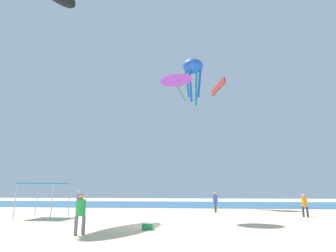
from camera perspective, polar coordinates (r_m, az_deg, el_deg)
The scene contains 11 objects.
ground at distance 17.66m, azimuth -3.56°, elevation -19.16°, with size 110.00×110.00×0.10m, color beige.
ocean_strip at distance 43.28m, azimuth 2.43°, elevation -15.12°, with size 110.00×19.23×0.03m, color #28608C.
canopy_tent at distance 24.14m, azimuth -23.07°, elevation -10.69°, with size 2.82×2.81×2.50m.
person_near_tent at distance 27.83m, azimuth -17.12°, elevation -13.82°, with size 0.45×0.46×1.88m.
person_leftmost at distance 25.00m, azimuth 25.30°, elevation -13.63°, with size 0.46×0.41×1.72m.
person_central at distance 14.47m, azimuth -16.83°, elevation -15.60°, with size 0.46×0.44×1.86m.
person_rightmost at distance 27.91m, azimuth 9.29°, elevation -14.25°, with size 0.44×0.48×1.83m.
cooler_box at distance 15.87m, azimuth -4.00°, elevation -19.10°, with size 0.57×0.37×0.35m.
kite_parafoil_red at distance 45.35m, azimuth 9.90°, elevation 7.57°, with size 2.03×3.31×2.25m.
kite_delta_purple at distance 23.48m, azimuth 1.58°, elevation 9.44°, with size 3.16×3.14×2.07m.
kite_octopus_blue at distance 40.57m, azimuth 4.96°, elevation 11.22°, with size 3.73×3.73×6.37m.
Camera 1 is at (2.93, -17.29, 2.01)m, focal length 30.94 mm.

